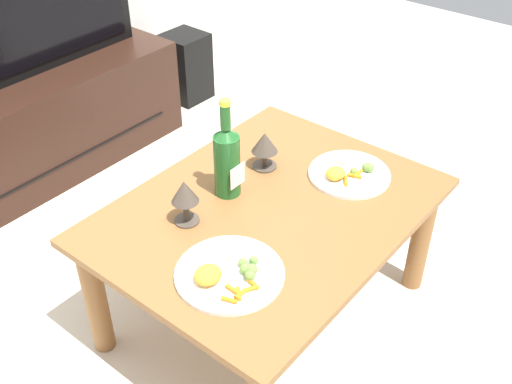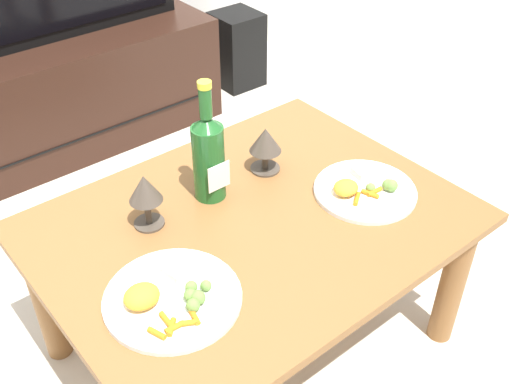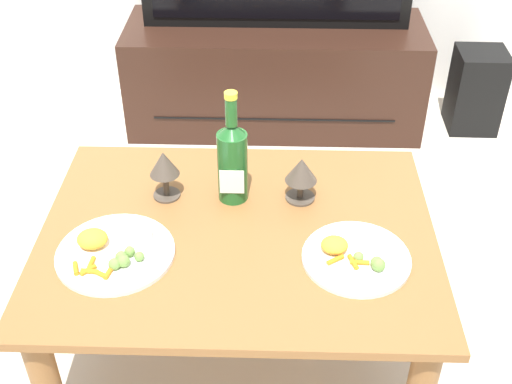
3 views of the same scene
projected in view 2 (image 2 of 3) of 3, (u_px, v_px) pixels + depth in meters
ground_plane at (252, 342)px, 1.79m from camera, size 6.40×6.40×0.00m
dining_table at (252, 244)px, 1.56m from camera, size 1.03×0.79×0.47m
tv_stand at (64, 93)px, 2.55m from camera, size 1.30×0.47×0.46m
floor_speaker at (237, 49)px, 3.02m from camera, size 0.22×0.22×0.37m
wine_bottle at (208, 154)px, 1.51m from camera, size 0.08×0.08×0.33m
goblet_left at (145, 191)px, 1.44m from camera, size 0.08×0.08×0.15m
goblet_right at (265, 142)px, 1.63m from camera, size 0.09×0.09×0.13m
dinner_plate_left at (171, 297)px, 1.29m from camera, size 0.30×0.30×0.05m
dinner_plate_right at (364, 189)px, 1.59m from camera, size 0.27×0.27×0.05m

